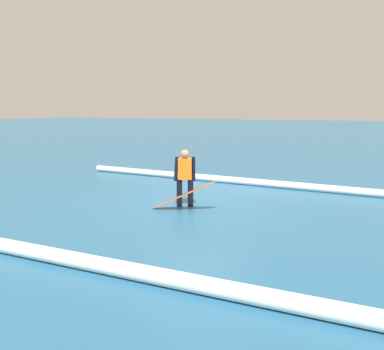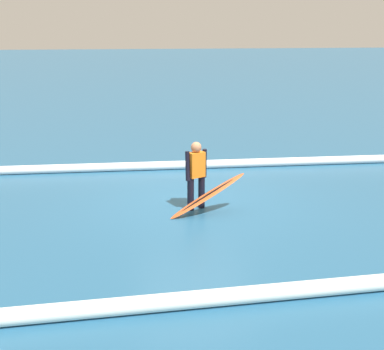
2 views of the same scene
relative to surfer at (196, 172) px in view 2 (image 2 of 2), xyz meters
The scene contains 4 objects.
ground_plane 0.95m from the surfer, 96.87° to the right, with size 183.62×183.62×0.00m, color #24597E.
surfer is the anchor object (origin of this frame).
surfboard 0.59m from the surfer, 115.73° to the left, with size 1.68×0.69×0.81m.
wave_crest_foreground 4.15m from the surfer, 124.50° to the right, with size 0.22×0.22×16.21m, color white.
Camera 2 is at (1.98, 11.58, 3.69)m, focal length 52.52 mm.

